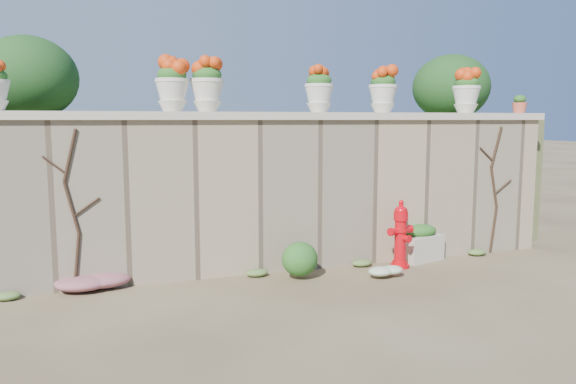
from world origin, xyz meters
name	(u,v)px	position (x,y,z in m)	size (l,w,h in m)	color
ground	(341,309)	(0.00, 0.00, 0.00)	(80.00, 80.00, 0.00)	brown
stone_wall	(286,195)	(0.00, 1.80, 1.00)	(8.00, 0.40, 2.00)	gray
wall_cap	(286,116)	(0.00, 1.80, 2.05)	(8.10, 0.52, 0.10)	beige
raised_fill	(230,173)	(0.00, 5.00, 1.00)	(9.00, 6.00, 2.00)	#384C23
back_shrub_left	(27,78)	(-3.20, 3.00, 2.55)	(1.30, 1.30, 1.10)	#143814
back_shrub_right	(451,87)	(3.40, 3.00, 2.55)	(1.30, 1.30, 1.10)	#143814
vine_left	(73,208)	(-2.67, 1.58, 0.99)	(0.60, 0.04, 1.91)	black
vine_right	(495,188)	(3.23, 1.58, 0.99)	(0.60, 0.04, 1.91)	black
fire_hydrant	(401,234)	(1.47, 1.29, 0.46)	(0.40, 0.29, 0.92)	red
planter_box	(420,244)	(1.95, 1.55, 0.24)	(0.70, 0.52, 0.52)	beige
green_shrub	(306,256)	(0.07, 1.23, 0.29)	(0.61, 0.55, 0.58)	#1E5119
magenta_clump	(91,281)	(-2.51, 1.55, 0.12)	(0.88, 0.59, 0.23)	#C72778
white_flowers	(388,270)	(1.06, 0.90, 0.10)	(0.57, 0.45, 0.20)	white
urn_pot_1	(172,85)	(-1.48, 1.80, 2.42)	(0.41, 0.41, 0.65)	beige
urn_pot_2	(207,86)	(-1.04, 1.80, 2.43)	(0.42, 0.42, 0.66)	beige
urn_pot_3	(319,90)	(0.47, 1.80, 2.40)	(0.39, 0.39, 0.61)	beige
urn_pot_4	(383,90)	(1.43, 1.80, 2.41)	(0.40, 0.40, 0.62)	beige
urn_pot_5	(466,91)	(2.82, 1.80, 2.42)	(0.41, 0.41, 0.64)	beige
terracotta_pot	(519,105)	(3.80, 1.80, 2.22)	(0.23, 0.23, 0.27)	#C0533A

